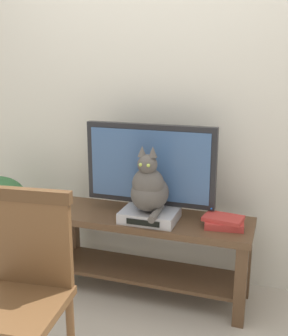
{
  "coord_description": "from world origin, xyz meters",
  "views": [
    {
      "loc": [
        0.8,
        -1.96,
        1.55
      ],
      "look_at": [
        0.0,
        0.41,
        0.9
      ],
      "focal_mm": 44.16,
      "sensor_mm": 36.0,
      "label": 1
    }
  ],
  "objects_px": {
    "tv_stand": "(146,240)",
    "book_stack": "(224,222)",
    "media_box": "(150,215)",
    "potted_plant": "(0,213)",
    "cat": "(149,188)",
    "wooden_chair": "(25,282)",
    "tv": "(150,168)"
  },
  "relations": [
    {
      "from": "cat",
      "to": "potted_plant",
      "type": "height_order",
      "value": "cat"
    },
    {
      "from": "cat",
      "to": "potted_plant",
      "type": "relative_size",
      "value": 0.56
    },
    {
      "from": "tv_stand",
      "to": "book_stack",
      "type": "distance_m",
      "value": 0.55
    },
    {
      "from": "book_stack",
      "to": "cat",
      "type": "bearing_deg",
      "value": -173.57
    },
    {
      "from": "cat",
      "to": "book_stack",
      "type": "xyz_separation_m",
      "value": [
        0.47,
        0.05,
        -0.19
      ]
    },
    {
      "from": "cat",
      "to": "media_box",
      "type": "bearing_deg",
      "value": 94.35
    },
    {
      "from": "tv_stand",
      "to": "cat",
      "type": "xyz_separation_m",
      "value": [
        0.04,
        -0.07,
        0.39
      ]
    },
    {
      "from": "wooden_chair",
      "to": "tv_stand",
      "type": "bearing_deg",
      "value": 76.04
    },
    {
      "from": "tv_stand",
      "to": "potted_plant",
      "type": "bearing_deg",
      "value": -173.26
    },
    {
      "from": "tv",
      "to": "book_stack",
      "type": "xyz_separation_m",
      "value": [
        0.51,
        -0.09,
        -0.28
      ]
    },
    {
      "from": "media_box",
      "to": "cat",
      "type": "distance_m",
      "value": 0.19
    },
    {
      "from": "media_box",
      "to": "potted_plant",
      "type": "distance_m",
      "value": 1.11
    },
    {
      "from": "tv_stand",
      "to": "book_stack",
      "type": "bearing_deg",
      "value": -2.49
    },
    {
      "from": "tv_stand",
      "to": "media_box",
      "type": "xyz_separation_m",
      "value": [
        0.04,
        -0.06,
        0.2
      ]
    },
    {
      "from": "cat",
      "to": "wooden_chair",
      "type": "height_order",
      "value": "cat"
    },
    {
      "from": "potted_plant",
      "to": "media_box",
      "type": "bearing_deg",
      "value": 3.48
    },
    {
      "from": "potted_plant",
      "to": "book_stack",
      "type": "bearing_deg",
      "value": 3.77
    },
    {
      "from": "media_box",
      "to": "cat",
      "type": "relative_size",
      "value": 0.83
    },
    {
      "from": "tv_stand",
      "to": "potted_plant",
      "type": "xyz_separation_m",
      "value": [
        -1.06,
        -0.13,
        0.1
      ]
    },
    {
      "from": "tv_stand",
      "to": "cat",
      "type": "bearing_deg",
      "value": -60.1
    },
    {
      "from": "wooden_chair",
      "to": "tv",
      "type": "bearing_deg",
      "value": 76.91
    },
    {
      "from": "cat",
      "to": "wooden_chair",
      "type": "relative_size",
      "value": 0.43
    },
    {
      "from": "cat",
      "to": "potted_plant",
      "type": "xyz_separation_m",
      "value": [
        -1.1,
        -0.05,
        -0.29
      ]
    },
    {
      "from": "cat",
      "to": "wooden_chair",
      "type": "bearing_deg",
      "value": -107.47
    },
    {
      "from": "media_box",
      "to": "potted_plant",
      "type": "bearing_deg",
      "value": -176.52
    },
    {
      "from": "tv",
      "to": "media_box",
      "type": "distance_m",
      "value": 0.31
    },
    {
      "from": "book_stack",
      "to": "potted_plant",
      "type": "height_order",
      "value": "potted_plant"
    },
    {
      "from": "tv",
      "to": "wooden_chair",
      "type": "xyz_separation_m",
      "value": [
        -0.25,
        -1.07,
        -0.29
      ]
    },
    {
      "from": "tv_stand",
      "to": "wooden_chair",
      "type": "bearing_deg",
      "value": -103.96
    },
    {
      "from": "media_box",
      "to": "potted_plant",
      "type": "xyz_separation_m",
      "value": [
        -1.1,
        -0.07,
        -0.1
      ]
    },
    {
      "from": "tv_stand",
      "to": "book_stack",
      "type": "xyz_separation_m",
      "value": [
        0.51,
        -0.02,
        0.2
      ]
    },
    {
      "from": "cat",
      "to": "book_stack",
      "type": "distance_m",
      "value": 0.5
    }
  ]
}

